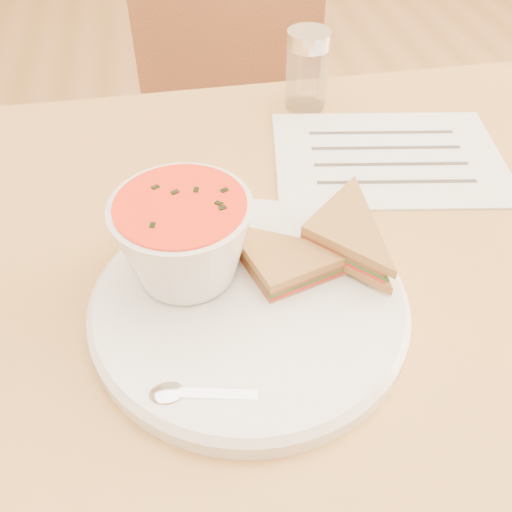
{
  "coord_description": "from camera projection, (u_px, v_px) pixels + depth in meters",
  "views": [
    {
      "loc": [
        -0.13,
        -0.41,
        1.15
      ],
      "look_at": [
        -0.06,
        -0.06,
        0.8
      ],
      "focal_mm": 40.0,
      "sensor_mm": 36.0,
      "label": 1
    }
  ],
  "objects": [
    {
      "name": "dining_table",
      "position": [
        290.0,
        430.0,
        0.85
      ],
      "size": [
        1.0,
        0.7,
        0.75
      ],
      "primitive_type": null,
      "color": "#A05F31",
      "rests_on": "floor"
    },
    {
      "name": "chair_far",
      "position": [
        220.0,
        144.0,
        1.22
      ],
      "size": [
        0.51,
        0.51,
        0.94
      ],
      "primitive_type": null,
      "rotation": [
        0.0,
        0.0,
        2.89
      ],
      "color": "brown",
      "rests_on": "floor"
    },
    {
      "name": "plate",
      "position": [
        249.0,
        306.0,
        0.52
      ],
      "size": [
        0.3,
        0.3,
        0.02
      ],
      "primitive_type": null,
      "rotation": [
        0.0,
        0.0,
        0.05
      ],
      "color": "white",
      "rests_on": "dining_table"
    },
    {
      "name": "soup_bowl",
      "position": [
        184.0,
        243.0,
        0.5
      ],
      "size": [
        0.12,
        0.12,
        0.08
      ],
      "primitive_type": null,
      "rotation": [
        0.0,
        0.0,
        0.01
      ],
      "color": "white",
      "rests_on": "plate"
    },
    {
      "name": "sandwich_half_a",
      "position": [
        270.0,
        298.0,
        0.49
      ],
      "size": [
        0.12,
        0.12,
        0.03
      ],
      "primitive_type": null,
      "rotation": [
        0.0,
        0.0,
        0.29
      ],
      "color": "#BB8542",
      "rests_on": "plate"
    },
    {
      "name": "sandwich_half_b",
      "position": [
        300.0,
        238.0,
        0.53
      ],
      "size": [
        0.14,
        0.14,
        0.03
      ],
      "primitive_type": null,
      "rotation": [
        0.0,
        0.0,
        -0.83
      ],
      "color": "#BB8542",
      "rests_on": "plate"
    },
    {
      "name": "spoon",
      "position": [
        225.0,
        395.0,
        0.44
      ],
      "size": [
        0.15,
        0.06,
        0.01
      ],
      "primitive_type": null,
      "rotation": [
        0.0,
        0.0,
        -0.2
      ],
      "color": "silver",
      "rests_on": "plate"
    },
    {
      "name": "paper_menu",
      "position": [
        388.0,
        157.0,
        0.7
      ],
      "size": [
        0.31,
        0.24,
        0.0
      ],
      "primitive_type": null,
      "rotation": [
        0.0,
        0.0,
        -0.16
      ],
      "color": "white",
      "rests_on": "dining_table"
    },
    {
      "name": "condiment_shaker",
      "position": [
        307.0,
        70.0,
        0.75
      ],
      "size": [
        0.07,
        0.07,
        0.1
      ],
      "primitive_type": null,
      "rotation": [
        0.0,
        0.0,
        0.26
      ],
      "color": "silver",
      "rests_on": "dining_table"
    }
  ]
}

